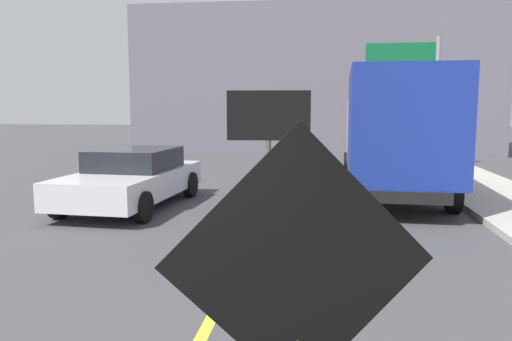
{
  "coord_description": "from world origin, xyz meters",
  "views": [
    {
      "loc": [
        1.2,
        -1.3,
        2.42
      ],
      "look_at": [
        0.43,
        4.72,
        1.63
      ],
      "focal_mm": 35.39,
      "sensor_mm": 36.0,
      "label": 1
    }
  ],
  "objects_px": {
    "pickup_car": "(132,178)",
    "traffic_cone_mid_lane": "(272,231)",
    "roadwork_sign": "(298,270)",
    "traffic_cone_near_sign": "(284,321)",
    "arrow_board_trailer": "(268,205)",
    "highway_guide_sign": "(416,79)",
    "box_truck": "(394,129)"
  },
  "relations": [
    {
      "from": "roadwork_sign",
      "to": "traffic_cone_near_sign",
      "type": "bearing_deg",
      "value": 96.35
    },
    {
      "from": "box_truck",
      "to": "traffic_cone_mid_lane",
      "type": "height_order",
      "value": "box_truck"
    },
    {
      "from": "roadwork_sign",
      "to": "pickup_car",
      "type": "relative_size",
      "value": 0.49
    },
    {
      "from": "traffic_cone_near_sign",
      "to": "traffic_cone_mid_lane",
      "type": "xyz_separation_m",
      "value": [
        -0.46,
        3.54,
        -0.01
      ]
    },
    {
      "from": "pickup_car",
      "to": "traffic_cone_mid_lane",
      "type": "bearing_deg",
      "value": -41.98
    },
    {
      "from": "traffic_cone_mid_lane",
      "to": "arrow_board_trailer",
      "type": "bearing_deg",
      "value": 98.32
    },
    {
      "from": "highway_guide_sign",
      "to": "traffic_cone_near_sign",
      "type": "bearing_deg",
      "value": -104.09
    },
    {
      "from": "pickup_car",
      "to": "highway_guide_sign",
      "type": "xyz_separation_m",
      "value": [
        8.08,
        8.8,
        2.73
      ]
    },
    {
      "from": "arrow_board_trailer",
      "to": "traffic_cone_near_sign",
      "type": "bearing_deg",
      "value": -82.38
    },
    {
      "from": "roadwork_sign",
      "to": "box_truck",
      "type": "xyz_separation_m",
      "value": [
        2.06,
        10.93,
        0.31
      ]
    },
    {
      "from": "box_truck",
      "to": "traffic_cone_mid_lane",
      "type": "bearing_deg",
      "value": -115.97
    },
    {
      "from": "highway_guide_sign",
      "to": "traffic_cone_mid_lane",
      "type": "xyz_separation_m",
      "value": [
        -4.39,
        -12.12,
        -3.08
      ]
    },
    {
      "from": "roadwork_sign",
      "to": "pickup_car",
      "type": "xyz_separation_m",
      "value": [
        -4.35,
        8.66,
        -0.77
      ]
    },
    {
      "from": "roadwork_sign",
      "to": "pickup_car",
      "type": "bearing_deg",
      "value": 116.65
    },
    {
      "from": "arrow_board_trailer",
      "to": "highway_guide_sign",
      "type": "xyz_separation_m",
      "value": [
        4.6,
        10.67,
        2.94
      ]
    },
    {
      "from": "traffic_cone_mid_lane",
      "to": "roadwork_sign",
      "type": "bearing_deg",
      "value": -83.0
    },
    {
      "from": "pickup_car",
      "to": "traffic_cone_mid_lane",
      "type": "xyz_separation_m",
      "value": [
        3.69,
        -3.32,
        -0.36
      ]
    },
    {
      "from": "traffic_cone_near_sign",
      "to": "traffic_cone_mid_lane",
      "type": "relative_size",
      "value": 1.04
    },
    {
      "from": "arrow_board_trailer",
      "to": "highway_guide_sign",
      "type": "height_order",
      "value": "highway_guide_sign"
    },
    {
      "from": "box_truck",
      "to": "roadwork_sign",
      "type": "bearing_deg",
      "value": -100.69
    },
    {
      "from": "highway_guide_sign",
      "to": "traffic_cone_mid_lane",
      "type": "bearing_deg",
      "value": -109.9
    },
    {
      "from": "box_truck",
      "to": "traffic_cone_near_sign",
      "type": "bearing_deg",
      "value": -103.93
    },
    {
      "from": "box_truck",
      "to": "pickup_car",
      "type": "height_order",
      "value": "box_truck"
    },
    {
      "from": "arrow_board_trailer",
      "to": "pickup_car",
      "type": "relative_size",
      "value": 0.57
    },
    {
      "from": "arrow_board_trailer",
      "to": "box_truck",
      "type": "distance_m",
      "value": 5.23
    },
    {
      "from": "pickup_car",
      "to": "highway_guide_sign",
      "type": "bearing_deg",
      "value": 47.44
    },
    {
      "from": "arrow_board_trailer",
      "to": "traffic_cone_near_sign",
      "type": "relative_size",
      "value": 3.76
    },
    {
      "from": "arrow_board_trailer",
      "to": "roadwork_sign",
      "type": "bearing_deg",
      "value": -82.72
    },
    {
      "from": "highway_guide_sign",
      "to": "traffic_cone_near_sign",
      "type": "distance_m",
      "value": 16.43
    },
    {
      "from": "roadwork_sign",
      "to": "highway_guide_sign",
      "type": "bearing_deg",
      "value": 77.94
    },
    {
      "from": "box_truck",
      "to": "highway_guide_sign",
      "type": "xyz_separation_m",
      "value": [
        1.67,
        6.54,
        1.64
      ]
    },
    {
      "from": "highway_guide_sign",
      "to": "box_truck",
      "type": "bearing_deg",
      "value": -104.31
    }
  ]
}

